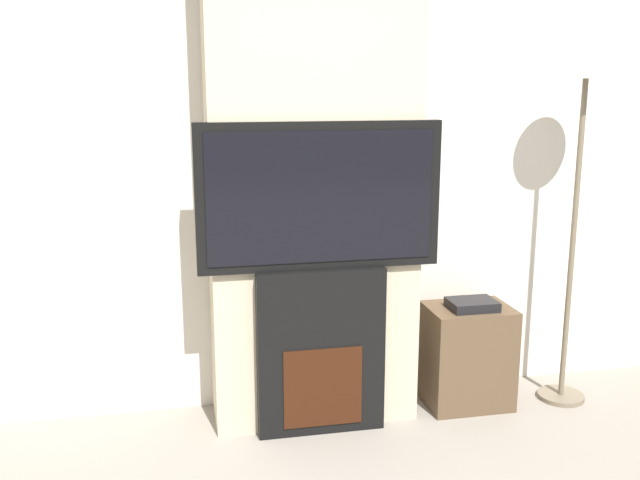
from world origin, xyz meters
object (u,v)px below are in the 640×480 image
(floor_lamp, at_px, (581,134))
(media_stand, at_px, (467,354))
(television, at_px, (320,196))
(fireplace, at_px, (320,351))

(floor_lamp, relative_size, media_stand, 3.06)
(television, relative_size, media_stand, 1.96)
(fireplace, height_order, television, television)
(fireplace, height_order, media_stand, fireplace)
(media_stand, bearing_deg, fireplace, -171.78)
(television, bearing_deg, floor_lamp, 2.98)
(fireplace, distance_m, television, 0.78)
(fireplace, relative_size, media_stand, 1.40)
(floor_lamp, height_order, media_stand, floor_lamp)
(floor_lamp, xyz_separation_m, media_stand, (-0.55, 0.05, -1.18))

